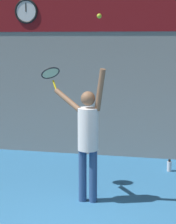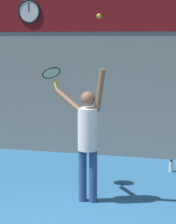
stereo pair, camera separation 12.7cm
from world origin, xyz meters
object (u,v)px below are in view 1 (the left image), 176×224
at_px(tennis_ball, 99,16).
at_px(water_bottle, 169,166).
at_px(tennis_racket, 51,74).
at_px(tennis_player, 88,134).
at_px(scoreboard_clock, 26,11).

height_order(tennis_ball, water_bottle, tennis_ball).
xyz_separation_m(tennis_racket, water_bottle, (2.07, 1.29, -1.94)).
bearing_deg(water_bottle, tennis_player, -125.35).
bearing_deg(tennis_racket, tennis_player, -35.50).
relative_size(tennis_player, water_bottle, 8.94).
xyz_separation_m(tennis_player, tennis_ball, (0.20, -0.13, 1.85)).
distance_m(tennis_ball, water_bottle, 3.65).
xyz_separation_m(tennis_player, water_bottle, (1.30, 1.84, -1.02)).
distance_m(tennis_racket, tennis_ball, 1.51).
relative_size(scoreboard_clock, tennis_racket, 1.26).
bearing_deg(tennis_player, scoreboard_clock, 126.59).
relative_size(tennis_racket, tennis_ball, 6.01).
height_order(scoreboard_clock, tennis_player, scoreboard_clock).
bearing_deg(tennis_ball, tennis_racket, 145.13).
distance_m(scoreboard_clock, tennis_player, 3.93).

